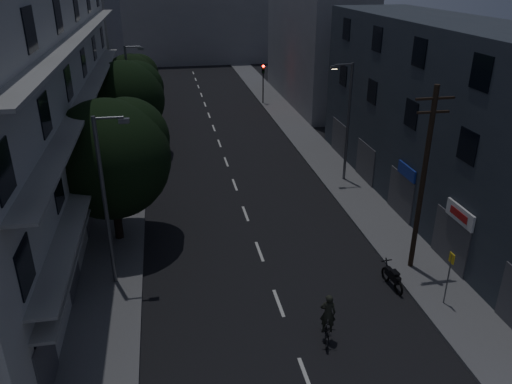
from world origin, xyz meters
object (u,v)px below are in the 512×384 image
object	(u,v)px
bus_stop_sign	(450,269)
cyclist	(327,325)
motorcycle	(392,278)
utility_pole	(423,178)

from	to	relation	value
bus_stop_sign	cyclist	xyz separation A→B (m)	(-5.77, -1.15, -1.16)
bus_stop_sign	motorcycle	world-z (taller)	bus_stop_sign
utility_pole	motorcycle	world-z (taller)	utility_pole
motorcycle	cyclist	bearing A→B (deg)	-149.88
bus_stop_sign	cyclist	bearing A→B (deg)	-168.69
motorcycle	cyclist	size ratio (longest dim) A/B	0.88
motorcycle	cyclist	xyz separation A→B (m)	(-4.14, -2.93, 0.25)
bus_stop_sign	motorcycle	bearing A→B (deg)	132.63
utility_pole	bus_stop_sign	size ratio (longest dim) A/B	3.56
utility_pole	bus_stop_sign	bearing A→B (deg)	-89.17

